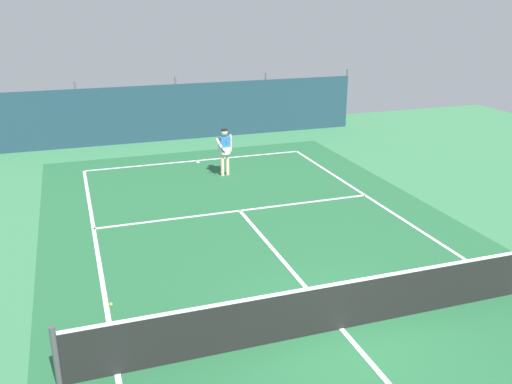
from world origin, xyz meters
The scene contains 6 objects.
ground_plane centered at (0.00, 0.00, 0.00)m, with size 36.00×36.00×0.00m, color #387A4C.
court_surface centered at (0.00, 0.00, 0.00)m, with size 11.02×26.60×0.01m.
tennis_net centered at (0.00, 0.00, 0.51)m, with size 10.12×0.10×1.10m.
back_fence centered at (0.00, 15.90, 0.67)m, with size 16.30×0.98×2.70m.
tennis_player centered at (0.53, 9.82, 0.96)m, with size 0.62×0.81×1.64m.
tennis_ball_near_player centered at (-4.01, 2.24, 0.03)m, with size 0.07×0.07×0.07m, color #CCDB33.
Camera 1 is at (-4.41, -7.95, 5.89)m, focal length 38.90 mm.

